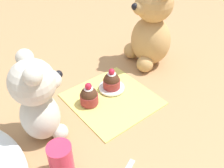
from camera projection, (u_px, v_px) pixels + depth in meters
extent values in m
plane|color=tan|center=(112.00, 100.00, 0.74)|extent=(4.00, 4.00, 0.00)
cube|color=#E0D166|center=(112.00, 99.00, 0.74)|extent=(0.22, 0.22, 0.01)
ellipsoid|color=beige|center=(40.00, 116.00, 0.61)|extent=(0.12, 0.11, 0.12)
sphere|color=beige|center=(32.00, 82.00, 0.55)|extent=(0.10, 0.10, 0.10)
ellipsoid|color=beige|center=(51.00, 79.00, 0.56)|extent=(0.06, 0.05, 0.04)
sphere|color=black|center=(59.00, 75.00, 0.57)|extent=(0.02, 0.02, 0.02)
sphere|color=beige|center=(33.00, 76.00, 0.50)|extent=(0.04, 0.04, 0.04)
sphere|color=beige|center=(25.00, 58.00, 0.55)|extent=(0.04, 0.04, 0.04)
sphere|color=beige|center=(60.00, 132.00, 0.62)|extent=(0.04, 0.04, 0.04)
sphere|color=beige|center=(52.00, 114.00, 0.67)|extent=(0.04, 0.04, 0.04)
ellipsoid|color=tan|center=(150.00, 40.00, 0.84)|extent=(0.16, 0.15, 0.16)
sphere|color=tan|center=(154.00, 3.00, 0.77)|extent=(0.11, 0.11, 0.11)
ellipsoid|color=tan|center=(141.00, 8.00, 0.76)|extent=(0.06, 0.06, 0.04)
sphere|color=black|center=(135.00, 7.00, 0.75)|extent=(0.02, 0.02, 0.02)
sphere|color=tan|center=(131.00, 51.00, 0.89)|extent=(0.05, 0.05, 0.05)
sphere|color=tan|center=(145.00, 64.00, 0.83)|extent=(0.05, 0.05, 0.05)
cylinder|color=#993333|center=(89.00, 99.00, 0.71)|extent=(0.05, 0.05, 0.03)
sphere|color=#472819|center=(89.00, 95.00, 0.70)|extent=(0.05, 0.05, 0.05)
cylinder|color=white|center=(88.00, 89.00, 0.69)|extent=(0.03, 0.03, 0.00)
sphere|color=red|center=(88.00, 86.00, 0.68)|extent=(0.02, 0.02, 0.02)
cylinder|color=white|center=(112.00, 88.00, 0.77)|extent=(0.08, 0.08, 0.01)
cylinder|color=#993333|center=(112.00, 83.00, 0.76)|extent=(0.05, 0.05, 0.03)
sphere|color=#472819|center=(112.00, 80.00, 0.75)|extent=(0.05, 0.05, 0.05)
cylinder|color=white|center=(112.00, 74.00, 0.74)|extent=(0.03, 0.03, 0.00)
sphere|color=red|center=(112.00, 72.00, 0.73)|extent=(0.02, 0.02, 0.02)
cylinder|color=#DB3356|center=(61.00, 160.00, 0.53)|extent=(0.05, 0.05, 0.08)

